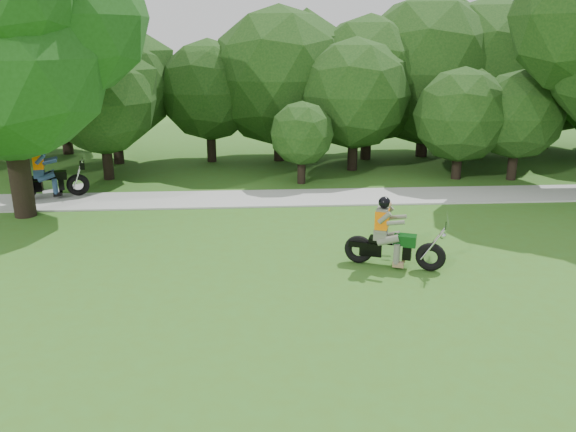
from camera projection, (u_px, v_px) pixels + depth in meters
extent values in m
plane|color=#39631C|center=(389.00, 292.00, 12.85)|extent=(100.00, 100.00, 0.00)
cube|color=#A4A49F|center=(337.00, 197.00, 20.46)|extent=(60.00, 2.20, 0.06)
cylinder|color=black|center=(301.00, 169.00, 22.36)|extent=(0.33, 0.33, 1.18)
sphere|color=#143610|center=(302.00, 134.00, 21.94)|extent=(2.54, 2.54, 2.54)
cylinder|color=black|center=(24.00, 166.00, 22.83)|extent=(0.30, 0.30, 1.22)
sphere|color=#143610|center=(20.00, 135.00, 22.46)|extent=(1.97, 1.97, 1.97)
cylinder|color=black|center=(211.00, 143.00, 26.28)|extent=(0.43, 0.43, 1.80)
sphere|color=#143610|center=(209.00, 90.00, 25.56)|extent=(4.60, 4.60, 4.60)
cylinder|color=black|center=(545.00, 131.00, 29.50)|extent=(0.49, 0.49, 1.80)
sphere|color=#143610|center=(553.00, 76.00, 28.65)|extent=(5.88, 5.88, 5.88)
cylinder|color=black|center=(67.00, 136.00, 28.06)|extent=(0.50, 0.50, 1.80)
sphere|color=#143610|center=(60.00, 77.00, 27.19)|extent=(6.09, 6.09, 6.09)
cylinder|color=black|center=(422.00, 138.00, 27.49)|extent=(0.55, 0.55, 1.80)
sphere|color=#143610|center=(427.00, 71.00, 26.53)|extent=(7.06, 7.06, 7.06)
cylinder|color=black|center=(107.00, 158.00, 22.94)|extent=(0.42, 0.42, 1.78)
sphere|color=#143610|center=(102.00, 101.00, 22.25)|extent=(4.32, 4.32, 4.32)
cylinder|color=black|center=(279.00, 142.00, 26.51)|extent=(0.52, 0.52, 1.80)
sphere|color=#143610|center=(279.00, 77.00, 25.62)|extent=(6.36, 6.36, 6.36)
cylinder|color=black|center=(480.00, 137.00, 27.65)|extent=(0.55, 0.55, 1.80)
sphere|color=#143610|center=(487.00, 72.00, 26.70)|extent=(6.90, 6.90, 6.90)
cylinder|color=black|center=(353.00, 150.00, 24.58)|extent=(0.44, 0.44, 1.76)
sphere|color=#143610|center=(355.00, 94.00, 23.85)|extent=(4.73, 4.73, 4.73)
cylinder|color=black|center=(457.00, 163.00, 23.07)|extent=(0.39, 0.39, 1.37)
sphere|color=#143610|center=(461.00, 115.00, 22.48)|extent=(3.83, 3.83, 3.83)
cylinder|color=black|center=(513.00, 162.00, 22.92)|extent=(0.38, 0.38, 1.48)
sphere|color=#143610|center=(519.00, 115.00, 22.35)|extent=(3.56, 3.56, 3.56)
cylinder|color=black|center=(118.00, 144.00, 25.89)|extent=(0.47, 0.47, 1.80)
sphere|color=#143610|center=(112.00, 86.00, 25.09)|extent=(5.38, 5.38, 5.38)
cylinder|color=black|center=(366.00, 140.00, 26.83)|extent=(0.49, 0.49, 1.80)
sphere|color=#143610|center=(369.00, 80.00, 25.98)|extent=(5.90, 5.90, 5.90)
cylinder|color=black|center=(17.00, 153.00, 17.74)|extent=(0.68, 0.68, 4.20)
sphere|color=#1F5117|center=(3.00, 58.00, 16.87)|extent=(6.40, 6.40, 6.40)
sphere|color=#1F5117|center=(66.00, 17.00, 17.38)|extent=(5.12, 5.12, 5.12)
torus|color=black|center=(359.00, 249.00, 14.42)|extent=(0.77, 0.46, 0.74)
torus|color=black|center=(431.00, 257.00, 13.92)|extent=(0.77, 0.46, 0.74)
cube|color=black|center=(385.00, 250.00, 14.21)|extent=(1.30, 0.70, 0.34)
cube|color=silver|center=(393.00, 251.00, 14.16)|extent=(0.60, 0.52, 0.42)
cube|color=black|center=(405.00, 240.00, 13.99)|extent=(0.63, 0.49, 0.28)
cube|color=black|center=(380.00, 239.00, 14.17)|extent=(0.64, 0.51, 0.11)
cylinder|color=silver|center=(434.00, 243.00, 13.79)|extent=(0.55, 0.25, 0.88)
cylinder|color=silver|center=(446.00, 226.00, 13.58)|extent=(0.28, 0.65, 0.04)
cube|color=#5C624F|center=(381.00, 234.00, 14.13)|extent=(0.44, 0.49, 0.25)
cube|color=#5C624F|center=(382.00, 219.00, 14.00)|extent=(0.42, 0.51, 0.59)
cube|color=orange|center=(382.00, 219.00, 14.00)|extent=(0.46, 0.57, 0.47)
sphere|color=black|center=(384.00, 202.00, 13.86)|extent=(0.30, 0.30, 0.30)
torus|color=black|center=(25.00, 189.00, 19.88)|extent=(0.84, 0.43, 0.80)
torus|color=black|center=(78.00, 185.00, 20.44)|extent=(0.84, 0.43, 0.80)
cube|color=black|center=(45.00, 186.00, 20.07)|extent=(1.31, 0.61, 0.37)
cube|color=silver|center=(51.00, 185.00, 20.13)|extent=(0.64, 0.52, 0.46)
cube|color=black|center=(58.00, 175.00, 20.11)|extent=(0.67, 0.49, 0.30)
cube|color=black|center=(40.00, 178.00, 19.94)|extent=(0.67, 0.51, 0.11)
cylinder|color=silver|center=(78.00, 174.00, 20.33)|extent=(0.45, 0.17, 1.03)
cylinder|color=silver|center=(82.00, 160.00, 20.24)|extent=(0.23, 0.72, 0.04)
cube|color=black|center=(26.00, 189.00, 19.65)|extent=(0.50, 0.26, 0.39)
cube|color=black|center=(27.00, 185.00, 20.11)|extent=(0.50, 0.26, 0.39)
cube|color=#1C2C4B|center=(39.00, 173.00, 19.89)|extent=(0.45, 0.51, 0.28)
cube|color=#1C2C4B|center=(38.00, 162.00, 19.77)|extent=(0.42, 0.54, 0.64)
cube|color=orange|center=(38.00, 161.00, 19.77)|extent=(0.46, 0.60, 0.51)
sphere|color=black|center=(37.00, 148.00, 19.64)|extent=(0.32, 0.32, 0.32)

